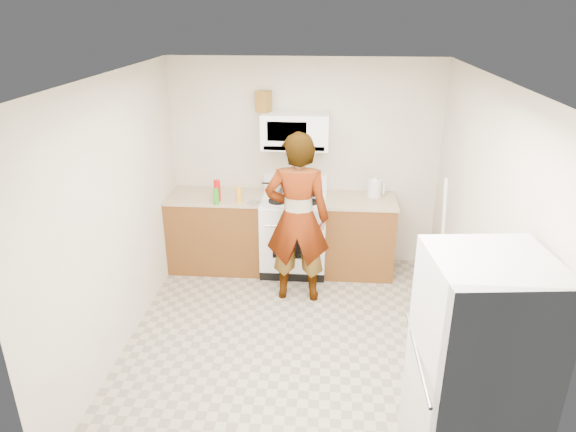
# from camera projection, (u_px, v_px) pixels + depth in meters

# --- Properties ---
(floor) EXTENTS (3.60, 3.60, 0.00)m
(floor) POSITION_uv_depth(u_px,v_px,m) (294.00, 340.00, 4.99)
(floor) COLOR gray
(floor) RESTS_ON ground
(back_wall) EXTENTS (3.20, 0.02, 2.50)m
(back_wall) POSITION_uv_depth(u_px,v_px,m) (304.00, 164.00, 6.17)
(back_wall) COLOR beige
(back_wall) RESTS_ON floor
(right_wall) EXTENTS (0.02, 3.60, 2.50)m
(right_wall) POSITION_uv_depth(u_px,v_px,m) (479.00, 228.00, 4.40)
(right_wall) COLOR beige
(right_wall) RESTS_ON floor
(cabinet_left) EXTENTS (1.12, 0.62, 0.90)m
(cabinet_left) POSITION_uv_depth(u_px,v_px,m) (217.00, 232.00, 6.27)
(cabinet_left) COLOR brown
(cabinet_left) RESTS_ON floor
(counter_left) EXTENTS (1.14, 0.64, 0.03)m
(counter_left) POSITION_uv_depth(u_px,v_px,m) (215.00, 196.00, 6.09)
(counter_left) COLOR tan
(counter_left) RESTS_ON cabinet_left
(cabinet_right) EXTENTS (0.80, 0.62, 0.90)m
(cabinet_right) POSITION_uv_depth(u_px,v_px,m) (359.00, 237.00, 6.15)
(cabinet_right) COLOR brown
(cabinet_right) RESTS_ON floor
(counter_right) EXTENTS (0.82, 0.64, 0.03)m
(counter_right) POSITION_uv_depth(u_px,v_px,m) (361.00, 200.00, 5.97)
(counter_right) COLOR tan
(counter_right) RESTS_ON cabinet_right
(gas_range) EXTENTS (0.76, 0.65, 1.13)m
(gas_range) POSITION_uv_depth(u_px,v_px,m) (294.00, 232.00, 6.18)
(gas_range) COLOR white
(gas_range) RESTS_ON floor
(microwave) EXTENTS (0.76, 0.38, 0.40)m
(microwave) POSITION_uv_depth(u_px,v_px,m) (295.00, 131.00, 5.84)
(microwave) COLOR white
(microwave) RESTS_ON back_wall
(person) EXTENTS (0.68, 0.45, 1.87)m
(person) POSITION_uv_depth(u_px,v_px,m) (297.00, 219.00, 5.41)
(person) COLOR tan
(person) RESTS_ON floor
(fridge) EXTENTS (0.77, 0.77, 1.70)m
(fridge) POSITION_uv_depth(u_px,v_px,m) (475.00, 381.00, 3.19)
(fridge) COLOR silver
(fridge) RESTS_ON floor
(kettle) EXTENTS (0.20, 0.20, 0.19)m
(kettle) POSITION_uv_depth(u_px,v_px,m) (374.00, 188.00, 6.02)
(kettle) COLOR silver
(kettle) RESTS_ON counter_right
(jug) EXTENTS (0.18, 0.18, 0.24)m
(jug) POSITION_uv_depth(u_px,v_px,m) (264.00, 101.00, 5.78)
(jug) COLOR brown
(jug) RESTS_ON microwave
(saucepan) EXTENTS (0.28, 0.28, 0.12)m
(saucepan) POSITION_uv_depth(u_px,v_px,m) (282.00, 187.00, 6.13)
(saucepan) COLOR #A9AAAD
(saucepan) RESTS_ON gas_range
(tray) EXTENTS (0.25, 0.16, 0.05)m
(tray) POSITION_uv_depth(u_px,v_px,m) (301.00, 200.00, 5.89)
(tray) COLOR silver
(tray) RESTS_ON gas_range
(bottle_spray) EXTENTS (0.09, 0.09, 0.25)m
(bottle_spray) POSITION_uv_depth(u_px,v_px,m) (217.00, 191.00, 5.86)
(bottle_spray) COLOR #BA0D0F
(bottle_spray) RESTS_ON counter_left
(bottle_hot_sauce) EXTENTS (0.07, 0.07, 0.18)m
(bottle_hot_sauce) POSITION_uv_depth(u_px,v_px,m) (239.00, 195.00, 5.84)
(bottle_hot_sauce) COLOR orange
(bottle_hot_sauce) RESTS_ON counter_left
(bottle_green_cap) EXTENTS (0.07, 0.07, 0.19)m
(bottle_green_cap) POSITION_uv_depth(u_px,v_px,m) (216.00, 197.00, 5.77)
(bottle_green_cap) COLOR #1B961C
(bottle_green_cap) RESTS_ON counter_left
(pot_lid) EXTENTS (0.28, 0.28, 0.01)m
(pot_lid) POSITION_uv_depth(u_px,v_px,m) (256.00, 202.00, 5.86)
(pot_lid) COLOR white
(pot_lid) RESTS_ON counter_left
(broom) EXTENTS (0.18, 0.30, 1.46)m
(broom) POSITION_uv_depth(u_px,v_px,m) (443.00, 241.00, 5.35)
(broom) COLOR white
(broom) RESTS_ON floor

